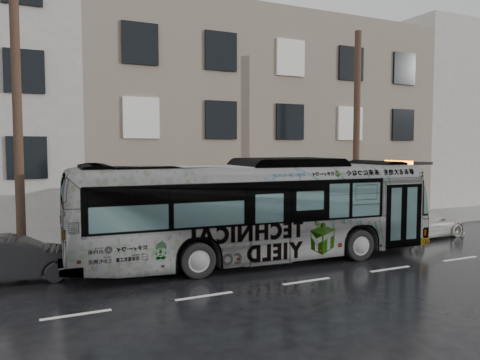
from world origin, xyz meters
The scene contains 10 objects.
ground centered at (0.00, 0.00, 0.00)m, with size 120.00×120.00×0.00m, color black.
sidewalk centered at (0.00, 4.90, 0.07)m, with size 90.00×3.60×0.15m, color gray.
building_taupe centered at (5.00, 12.70, 5.50)m, with size 20.00×12.00×11.00m, color #766A5A.
building_filler centered at (24.00, 12.70, 6.00)m, with size 18.00×12.00×12.00m, color #AFACA5.
utility_pole_front centered at (6.50, 3.30, 4.65)m, with size 0.30×0.30×9.00m, color #473023.
utility_pole_rear centered at (-7.50, 3.30, 4.65)m, with size 0.30×0.30×9.00m, color #473023.
sign_post centered at (7.60, 3.30, 1.35)m, with size 0.06×0.06×2.40m, color slate.
bus centered at (-0.24, 0.35, 1.77)m, with size 2.97×12.68×3.53m, color #B2B2B2.
white_sedan centered at (8.33, 1.02, 0.61)m, with size 1.70×4.18×1.21m, color #B7B6AE.
dark_sedan centered at (-7.76, 1.20, 0.66)m, with size 1.40×4.01×1.32m, color black.
Camera 1 is at (-7.53, -13.79, 3.92)m, focal length 35.00 mm.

